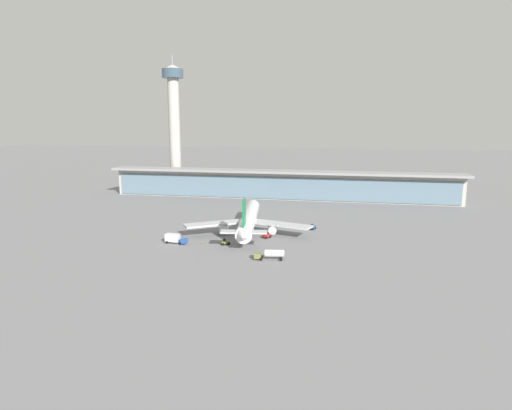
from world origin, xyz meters
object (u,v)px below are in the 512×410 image
object	(u,v)px
service_truck_under_wing_red	(272,225)
safety_cone_bravo	(267,249)
service_truck_at_far_stand_blue	(175,238)
service_truck_mid_apron_olive	(271,254)
airliner_on_stand	(249,219)
control_tower	(174,119)
service_truck_near_nose_red	(267,236)
service_truck_on_taxiway_olive	(225,242)
safety_cone_alpha	(202,242)
service_truck_by_tail_blue	(312,227)

from	to	relation	value
service_truck_under_wing_red	safety_cone_bravo	world-z (taller)	service_truck_under_wing_red
service_truck_at_far_stand_blue	service_truck_mid_apron_olive	bearing A→B (deg)	-17.35
airliner_on_stand	control_tower	world-z (taller)	control_tower
service_truck_near_nose_red	service_truck_on_taxiway_olive	size ratio (longest dim) A/B	1.00
service_truck_at_far_stand_blue	safety_cone_alpha	world-z (taller)	service_truck_at_far_stand_blue
control_tower	safety_cone_bravo	world-z (taller)	control_tower
airliner_on_stand	service_truck_on_taxiway_olive	world-z (taller)	airliner_on_stand
service_truck_by_tail_blue	safety_cone_bravo	distance (m)	32.27
safety_cone_alpha	service_truck_on_taxiway_olive	bearing A→B (deg)	0.08
service_truck_mid_apron_olive	service_truck_at_far_stand_blue	distance (m)	35.40
service_truck_under_wing_red	control_tower	size ratio (longest dim) A/B	0.04
control_tower	service_truck_on_taxiway_olive	bearing A→B (deg)	-60.33
airliner_on_stand	service_truck_near_nose_red	xyz separation A→B (m)	(7.71, -5.98, -4.06)
safety_cone_bravo	safety_cone_alpha	bearing A→B (deg)	171.85
airliner_on_stand	service_truck_mid_apron_olive	xyz separation A→B (m)	(13.34, -29.58, -3.23)
service_truck_mid_apron_olive	control_tower	world-z (taller)	control_tower
service_truck_on_taxiway_olive	service_truck_at_far_stand_blue	xyz separation A→B (m)	(-16.55, -1.93, 0.82)
service_truck_under_wing_red	service_truck_by_tail_blue	world-z (taller)	same
service_truck_by_tail_blue	control_tower	xyz separation A→B (m)	(-87.20, 80.74, 40.99)
service_truck_under_wing_red	service_truck_on_taxiway_olive	bearing A→B (deg)	-110.47
service_truck_near_nose_red	control_tower	world-z (taller)	control_tower
service_truck_near_nose_red	safety_cone_bravo	bearing A→B (deg)	-79.22
control_tower	service_truck_by_tail_blue	bearing A→B (deg)	-42.80
service_truck_near_nose_red	safety_cone_alpha	xyz separation A→B (m)	(-19.50, -11.12, -0.56)
service_truck_under_wing_red	service_truck_at_far_stand_blue	size ratio (longest dim) A/B	0.44
airliner_on_stand	service_truck_by_tail_blue	distance (m)	24.40
service_truck_at_far_stand_blue	safety_cone_alpha	distance (m)	8.98
service_truck_under_wing_red	safety_cone_alpha	xyz separation A→B (m)	(-18.25, -27.79, -0.56)
service_truck_near_nose_red	control_tower	distance (m)	127.79
control_tower	safety_cone_bravo	bearing A→B (deg)	-55.68
airliner_on_stand	service_truck_under_wing_red	distance (m)	13.13
service_truck_mid_apron_olive	service_truck_by_tail_blue	size ratio (longest dim) A/B	2.69
service_truck_on_taxiway_olive	safety_cone_alpha	bearing A→B (deg)	-179.92
service_truck_under_wing_red	control_tower	xyz separation A→B (m)	(-71.71, 79.91, 40.99)
service_truck_on_taxiway_olive	control_tower	xyz separation A→B (m)	(-61.34, 107.68, 40.99)
service_truck_near_nose_red	safety_cone_alpha	distance (m)	22.45
airliner_on_stand	control_tower	bearing A→B (deg)	125.76
control_tower	safety_cone_alpha	world-z (taller)	control_tower
airliner_on_stand	service_truck_at_far_stand_blue	bearing A→B (deg)	-137.07
airliner_on_stand	safety_cone_alpha	bearing A→B (deg)	-124.58
airliner_on_stand	service_truck_by_tail_blue	world-z (taller)	airliner_on_stand
service_truck_near_nose_red	service_truck_mid_apron_olive	distance (m)	24.28
control_tower	airliner_on_stand	bearing A→B (deg)	-54.24
service_truck_by_tail_blue	control_tower	size ratio (longest dim) A/B	0.04
service_truck_mid_apron_olive	service_truck_by_tail_blue	distance (m)	40.37
service_truck_under_wing_red	service_truck_at_far_stand_blue	bearing A→B (deg)	-132.17
service_truck_at_far_stand_blue	control_tower	world-z (taller)	control_tower
service_truck_mid_apron_olive	control_tower	distance (m)	149.10
service_truck_under_wing_red	service_truck_mid_apron_olive	world-z (taller)	service_truck_mid_apron_olive
service_truck_by_tail_blue	service_truck_on_taxiway_olive	xyz separation A→B (m)	(-25.86, -26.94, 0.00)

